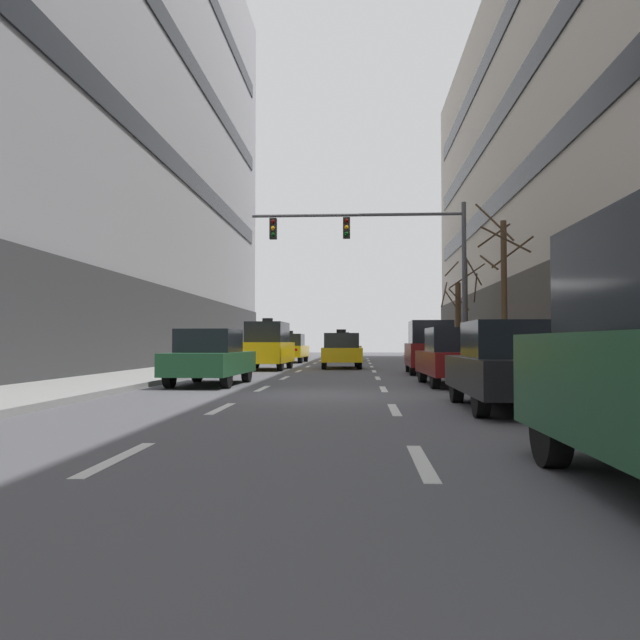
% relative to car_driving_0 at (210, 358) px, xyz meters
% --- Properties ---
extents(ground_plane, '(120.00, 120.00, 0.00)m').
position_rel_car_driving_0_xyz_m(ground_plane, '(3.25, -3.26, -0.78)').
color(ground_plane, '#515156').
extents(sidewalk_left, '(3.29, 80.00, 0.14)m').
position_rel_car_driving_0_xyz_m(sidewalk_left, '(-3.11, -3.26, -0.71)').
color(sidewalk_left, gray).
rests_on(sidewalk_left, ground).
extents(sidewalk_right, '(3.29, 80.00, 0.14)m').
position_rel_car_driving_0_xyz_m(sidewalk_right, '(9.61, -3.26, -0.71)').
color(sidewalk_right, gray).
rests_on(sidewalk_right, ground).
extents(lane_stripe_l1_s2, '(0.16, 2.00, 0.01)m').
position_rel_car_driving_0_xyz_m(lane_stripe_l1_s2, '(1.68, -11.26, -0.77)').
color(lane_stripe_l1_s2, silver).
rests_on(lane_stripe_l1_s2, ground).
extents(lane_stripe_l1_s3, '(0.16, 2.00, 0.01)m').
position_rel_car_driving_0_xyz_m(lane_stripe_l1_s3, '(1.68, -6.26, -0.77)').
color(lane_stripe_l1_s3, silver).
rests_on(lane_stripe_l1_s3, ground).
extents(lane_stripe_l1_s4, '(0.16, 2.00, 0.01)m').
position_rel_car_driving_0_xyz_m(lane_stripe_l1_s4, '(1.68, -1.26, -0.77)').
color(lane_stripe_l1_s4, silver).
rests_on(lane_stripe_l1_s4, ground).
extents(lane_stripe_l1_s5, '(0.16, 2.00, 0.01)m').
position_rel_car_driving_0_xyz_m(lane_stripe_l1_s5, '(1.68, 3.74, -0.77)').
color(lane_stripe_l1_s5, silver).
rests_on(lane_stripe_l1_s5, ground).
extents(lane_stripe_l1_s6, '(0.16, 2.00, 0.01)m').
position_rel_car_driving_0_xyz_m(lane_stripe_l1_s6, '(1.68, 8.74, -0.77)').
color(lane_stripe_l1_s6, silver).
rests_on(lane_stripe_l1_s6, ground).
extents(lane_stripe_l1_s7, '(0.16, 2.00, 0.01)m').
position_rel_car_driving_0_xyz_m(lane_stripe_l1_s7, '(1.68, 13.74, -0.77)').
color(lane_stripe_l1_s7, silver).
rests_on(lane_stripe_l1_s7, ground).
extents(lane_stripe_l1_s8, '(0.16, 2.00, 0.01)m').
position_rel_car_driving_0_xyz_m(lane_stripe_l1_s8, '(1.68, 18.74, -0.77)').
color(lane_stripe_l1_s8, silver).
rests_on(lane_stripe_l1_s8, ground).
extents(lane_stripe_l1_s9, '(0.16, 2.00, 0.01)m').
position_rel_car_driving_0_xyz_m(lane_stripe_l1_s9, '(1.68, 23.74, -0.77)').
color(lane_stripe_l1_s9, silver).
rests_on(lane_stripe_l1_s9, ground).
extents(lane_stripe_l1_s10, '(0.16, 2.00, 0.01)m').
position_rel_car_driving_0_xyz_m(lane_stripe_l1_s10, '(1.68, 28.74, -0.77)').
color(lane_stripe_l1_s10, silver).
rests_on(lane_stripe_l1_s10, ground).
extents(lane_stripe_l2_s2, '(0.16, 2.00, 0.01)m').
position_rel_car_driving_0_xyz_m(lane_stripe_l2_s2, '(4.82, -11.26, -0.77)').
color(lane_stripe_l2_s2, silver).
rests_on(lane_stripe_l2_s2, ground).
extents(lane_stripe_l2_s3, '(0.16, 2.00, 0.01)m').
position_rel_car_driving_0_xyz_m(lane_stripe_l2_s3, '(4.82, -6.26, -0.77)').
color(lane_stripe_l2_s3, silver).
rests_on(lane_stripe_l2_s3, ground).
extents(lane_stripe_l2_s4, '(0.16, 2.00, 0.01)m').
position_rel_car_driving_0_xyz_m(lane_stripe_l2_s4, '(4.82, -1.26, -0.77)').
color(lane_stripe_l2_s4, silver).
rests_on(lane_stripe_l2_s4, ground).
extents(lane_stripe_l2_s5, '(0.16, 2.00, 0.01)m').
position_rel_car_driving_0_xyz_m(lane_stripe_l2_s5, '(4.82, 3.74, -0.77)').
color(lane_stripe_l2_s5, silver).
rests_on(lane_stripe_l2_s5, ground).
extents(lane_stripe_l2_s6, '(0.16, 2.00, 0.01)m').
position_rel_car_driving_0_xyz_m(lane_stripe_l2_s6, '(4.82, 8.74, -0.77)').
color(lane_stripe_l2_s6, silver).
rests_on(lane_stripe_l2_s6, ground).
extents(lane_stripe_l2_s7, '(0.16, 2.00, 0.01)m').
position_rel_car_driving_0_xyz_m(lane_stripe_l2_s7, '(4.82, 13.74, -0.77)').
color(lane_stripe_l2_s7, silver).
rests_on(lane_stripe_l2_s7, ground).
extents(lane_stripe_l2_s8, '(0.16, 2.00, 0.01)m').
position_rel_car_driving_0_xyz_m(lane_stripe_l2_s8, '(4.82, 18.74, -0.77)').
color(lane_stripe_l2_s8, silver).
rests_on(lane_stripe_l2_s8, ground).
extents(lane_stripe_l2_s9, '(0.16, 2.00, 0.01)m').
position_rel_car_driving_0_xyz_m(lane_stripe_l2_s9, '(4.82, 23.74, -0.77)').
color(lane_stripe_l2_s9, silver).
rests_on(lane_stripe_l2_s9, ground).
extents(lane_stripe_l2_s10, '(0.16, 2.00, 0.01)m').
position_rel_car_driving_0_xyz_m(lane_stripe_l2_s10, '(4.82, 28.74, -0.77)').
color(lane_stripe_l2_s10, silver).
rests_on(lane_stripe_l2_s10, ground).
extents(car_driving_0, '(1.90, 4.26, 1.57)m').
position_rel_car_driving_0_xyz_m(car_driving_0, '(0.00, 0.00, 0.00)').
color(car_driving_0, black).
rests_on(car_driving_0, ground).
extents(taxi_driving_1, '(1.98, 4.38, 2.26)m').
position_rel_car_driving_0_xyz_m(taxi_driving_1, '(0.18, 10.07, 0.26)').
color(taxi_driving_1, black).
rests_on(taxi_driving_1, ground).
extents(taxi_driving_2, '(2.05, 4.50, 1.84)m').
position_rel_car_driving_0_xyz_m(taxi_driving_2, '(3.34, 23.43, 0.04)').
color(taxi_driving_2, black).
rests_on(taxi_driving_2, ground).
extents(taxi_driving_3, '(2.03, 4.58, 1.88)m').
position_rel_car_driving_0_xyz_m(taxi_driving_3, '(0.05, 20.06, 0.06)').
color(taxi_driving_3, black).
rests_on(taxi_driving_3, ground).
extents(taxi_driving_4, '(1.99, 4.40, 1.80)m').
position_rel_car_driving_0_xyz_m(taxi_driving_4, '(3.37, 11.93, 0.03)').
color(taxi_driving_4, black).
rests_on(taxi_driving_4, ground).
extents(car_parked_1, '(1.78, 4.24, 1.59)m').
position_rel_car_driving_0_xyz_m(car_parked_1, '(6.91, -6.15, 0.01)').
color(car_parked_1, black).
rests_on(car_parked_1, ground).
extents(car_parked_2, '(1.91, 4.35, 1.61)m').
position_rel_car_driving_0_xyz_m(car_parked_2, '(6.91, 0.23, 0.02)').
color(car_parked_2, black).
rests_on(car_parked_2, ground).
extents(car_parked_3, '(1.81, 4.20, 2.02)m').
position_rel_car_driving_0_xyz_m(car_parked_3, '(6.91, 6.76, 0.23)').
color(car_parked_3, black).
rests_on(car_parked_3, ground).
extents(traffic_signal_0, '(8.56, 0.35, 6.63)m').
position_rel_car_driving_0_xyz_m(traffic_signal_0, '(5.46, 7.65, 4.10)').
color(traffic_signal_0, '#4C4C51').
rests_on(traffic_signal_0, sidewalk_right).
extents(street_tree_0, '(2.09, 1.92, 5.08)m').
position_rel_car_driving_0_xyz_m(street_tree_0, '(9.28, 13.11, 2.03)').
color(street_tree_0, '#4C3823').
rests_on(street_tree_0, sidewalk_right).
extents(street_tree_1, '(2.13, 2.14, 5.94)m').
position_rel_car_driving_0_xyz_m(street_tree_1, '(9.26, 4.85, 2.33)').
color(street_tree_1, '#4C3823').
rests_on(street_tree_1, sidewalk_right).
extents(street_tree_2, '(1.94, 1.92, 4.52)m').
position_rel_car_driving_0_xyz_m(street_tree_2, '(9.28, 15.25, 1.56)').
color(street_tree_2, '#4C3823').
rests_on(street_tree_2, sidewalk_right).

